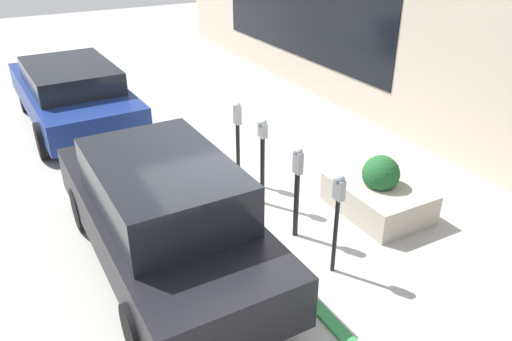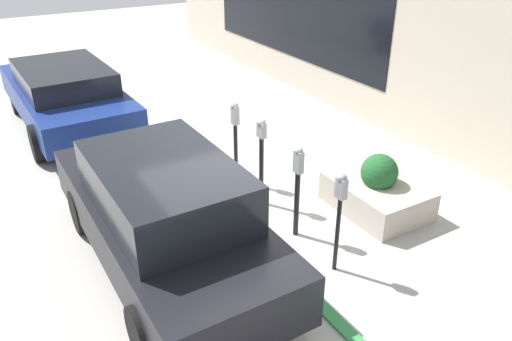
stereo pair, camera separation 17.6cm
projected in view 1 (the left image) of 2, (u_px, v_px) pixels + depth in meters
ground_plane at (247, 227)px, 7.50m from camera, size 40.00×40.00×0.00m
curb_strip at (242, 227)px, 7.46m from camera, size 24.50×0.16×0.04m
building_facade at (474, 75)px, 8.64m from camera, size 24.50×0.17×3.39m
parking_meter_nearest at (338, 206)px, 6.14m from camera, size 0.15×0.12×1.42m
parking_meter_second at (297, 183)px, 6.92m from camera, size 0.14×0.12×1.40m
parking_meter_middle at (263, 150)px, 7.69m from camera, size 0.16×0.13×1.46m
parking_meter_fourth at (238, 131)px, 8.35m from camera, size 0.14×0.12×1.45m
planter_box at (378, 193)px, 7.76m from camera, size 1.52×1.12×0.95m
parked_car_middle at (162, 212)px, 6.34m from camera, size 4.51×1.77×1.60m
parked_car_rear at (72, 92)px, 10.76m from camera, size 4.83×2.05×1.40m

